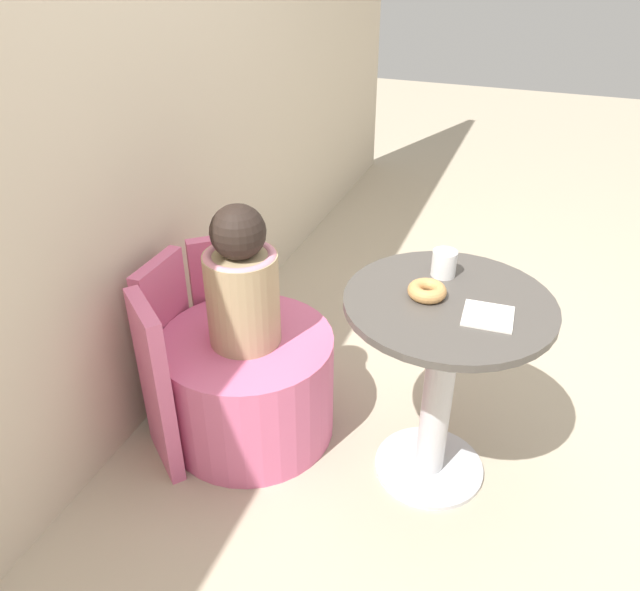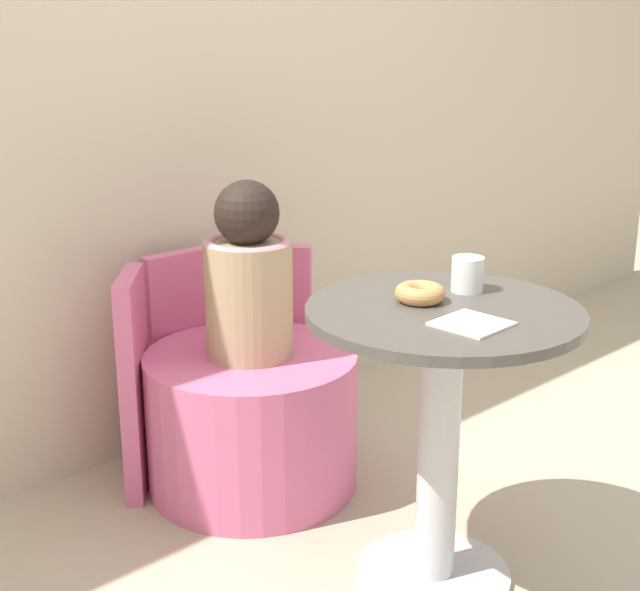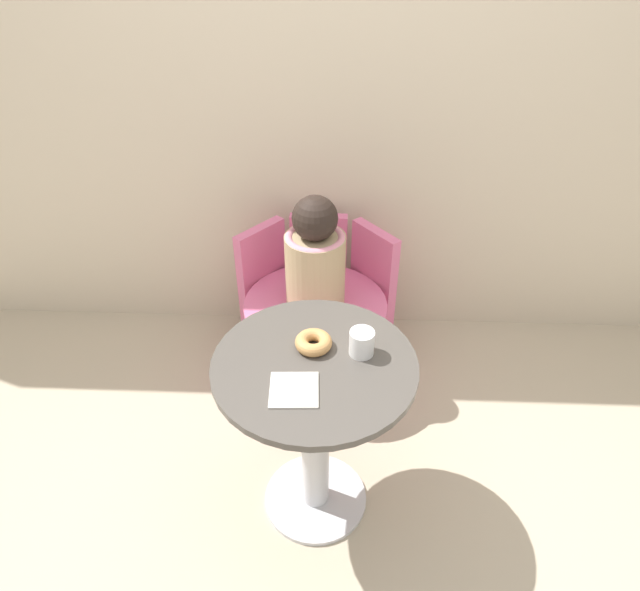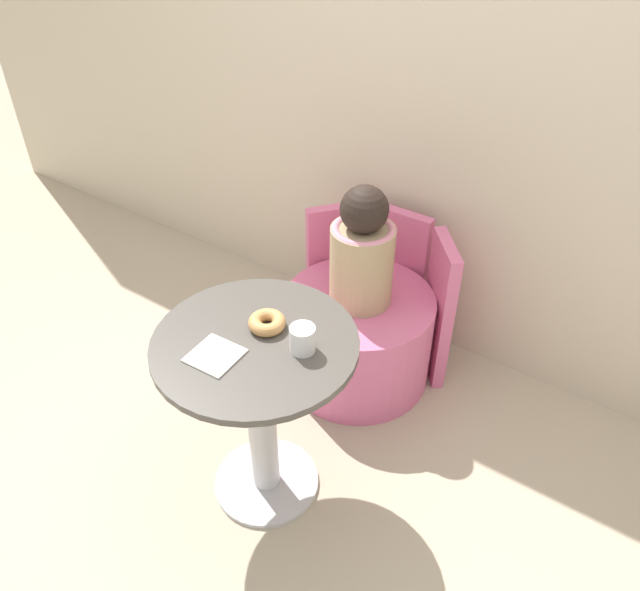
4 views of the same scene
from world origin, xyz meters
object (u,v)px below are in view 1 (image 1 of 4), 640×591
object	(u,v)px
child_figure	(242,282)
donut	(427,291)
tub_chair	(249,385)
cup	(444,263)
round_table	(442,359)

from	to	relation	value
child_figure	donut	distance (m)	0.63
tub_chair	child_figure	world-z (taller)	child_figure
tub_chair	cup	bearing A→B (deg)	-74.67
tub_chair	child_figure	size ratio (longest dim) A/B	1.23
round_table	donut	xyz separation A→B (m)	(-0.01, 0.07, 0.25)
tub_chair	cup	world-z (taller)	cup
round_table	child_figure	distance (m)	0.71
tub_chair	child_figure	xyz separation A→B (m)	(0.00, 0.00, 0.44)
round_table	donut	world-z (taller)	donut
round_table	donut	size ratio (longest dim) A/B	6.03
cup	round_table	bearing A→B (deg)	-161.03
tub_chair	donut	distance (m)	0.81
child_figure	cup	size ratio (longest dim) A/B	6.00
child_figure	cup	world-z (taller)	child_figure
round_table	cup	bearing A→B (deg)	18.97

